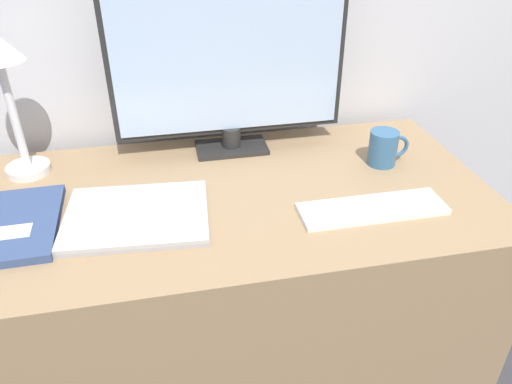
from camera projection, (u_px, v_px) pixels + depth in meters
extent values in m
cube|color=#997A56|center=(241.00, 302.00, 1.37)|extent=(1.21, 0.63, 0.71)
cube|color=#262626|center=(232.00, 147.00, 1.37)|extent=(0.19, 0.11, 0.01)
cylinder|color=#262626|center=(231.00, 137.00, 1.36)|extent=(0.05, 0.05, 0.05)
cube|color=#262626|center=(229.00, 59.00, 1.25)|extent=(0.60, 0.01, 0.40)
cube|color=#ADC6E5|center=(229.00, 60.00, 1.24)|extent=(0.58, 0.01, 0.37)
cube|color=silver|center=(372.00, 209.00, 1.11)|extent=(0.33, 0.10, 0.01)
cube|color=silver|center=(373.00, 207.00, 1.11)|extent=(0.31, 0.08, 0.00)
cube|color=#A3A3A8|center=(137.00, 217.00, 1.09)|extent=(0.33, 0.26, 0.01)
cube|color=#B2B2B7|center=(137.00, 214.00, 1.08)|extent=(0.33, 0.26, 0.01)
cube|color=white|center=(122.00, 217.00, 1.06)|extent=(0.17, 0.17, 0.01)
cube|color=silver|center=(121.00, 215.00, 1.06)|extent=(0.13, 0.12, 0.00)
cylinder|color=white|center=(29.00, 169.00, 1.26)|extent=(0.11, 0.11, 0.02)
cylinder|color=white|center=(14.00, 116.00, 1.19)|extent=(0.02, 0.02, 0.27)
cube|color=#334775|center=(6.00, 226.00, 1.05)|extent=(0.22, 0.27, 0.02)
cube|color=silver|center=(1.00, 233.00, 1.01)|extent=(0.12, 0.05, 0.00)
cylinder|color=#336089|center=(383.00, 148.00, 1.28)|extent=(0.07, 0.07, 0.09)
torus|color=#336089|center=(398.00, 146.00, 1.29)|extent=(0.06, 0.01, 0.06)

